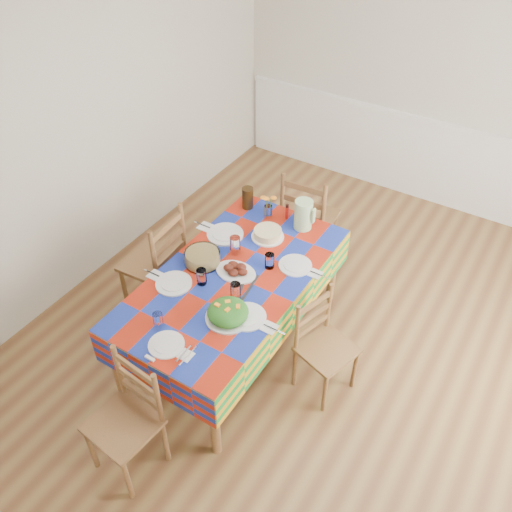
{
  "coord_description": "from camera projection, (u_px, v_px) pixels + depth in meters",
  "views": [
    {
      "loc": [
        1.03,
        -2.69,
        3.43
      ],
      "look_at": [
        -0.53,
        -0.2,
        0.89
      ],
      "focal_mm": 38.0,
      "sensor_mm": 36.0,
      "label": 1
    }
  ],
  "objects": [
    {
      "name": "room",
      "position": [
        342.0,
        214.0,
        3.5
      ],
      "size": [
        4.58,
        5.08,
        2.78
      ],
      "color": "brown",
      "rests_on": "ground"
    },
    {
      "name": "wainscot",
      "position": [
        435.0,
        161.0,
        5.66
      ],
      "size": [
        4.41,
        0.06,
        0.92
      ],
      "color": "white",
      "rests_on": "room"
    },
    {
      "name": "dining_table",
      "position": [
        233.0,
        284.0,
        4.01
      ],
      "size": [
        1.02,
        1.9,
        0.74
      ],
      "color": "brown",
      "rests_on": "room"
    },
    {
      "name": "setting_near_head",
      "position": [
        164.0,
        336.0,
        3.49
      ],
      "size": [
        0.38,
        0.25,
        0.11
      ],
      "color": "silver",
      "rests_on": "dining_table"
    },
    {
      "name": "setting_left_near",
      "position": [
        183.0,
        281.0,
        3.87
      ],
      "size": [
        0.48,
        0.29,
        0.13
      ],
      "rotation": [
        0.0,
        0.0,
        1.57
      ],
      "color": "silver",
      "rests_on": "dining_table"
    },
    {
      "name": "setting_left_far",
      "position": [
        228.0,
        238.0,
        4.24
      ],
      "size": [
        0.53,
        0.32,
        0.14
      ],
      "rotation": [
        0.0,
        0.0,
        1.57
      ],
      "color": "silver",
      "rests_on": "dining_table"
    },
    {
      "name": "setting_right_near",
      "position": [
        243.0,
        307.0,
        3.67
      ],
      "size": [
        0.5,
        0.29,
        0.13
      ],
      "rotation": [
        0.0,
        0.0,
        -1.57
      ],
      "color": "silver",
      "rests_on": "dining_table"
    },
    {
      "name": "setting_right_far",
      "position": [
        287.0,
        264.0,
        4.01
      ],
      "size": [
        0.47,
        0.27,
        0.12
      ],
      "rotation": [
        0.0,
        0.0,
        -1.57
      ],
      "color": "silver",
      "rests_on": "dining_table"
    },
    {
      "name": "meat_platter",
      "position": [
        236.0,
        270.0,
        3.96
      ],
      "size": [
        0.32,
        0.23,
        0.06
      ],
      "color": "silver",
      "rests_on": "dining_table"
    },
    {
      "name": "salad_platter",
      "position": [
        228.0,
        313.0,
        3.61
      ],
      "size": [
        0.31,
        0.31,
        0.13
      ],
      "color": "silver",
      "rests_on": "dining_table"
    },
    {
      "name": "pasta_bowl",
      "position": [
        202.0,
        258.0,
        4.03
      ],
      "size": [
        0.27,
        0.27,
        0.1
      ],
      "color": "white",
      "rests_on": "dining_table"
    },
    {
      "name": "cake",
      "position": [
        268.0,
        234.0,
        4.27
      ],
      "size": [
        0.26,
        0.26,
        0.07
      ],
      "color": "silver",
      "rests_on": "dining_table"
    },
    {
      "name": "serving_utensils",
      "position": [
        245.0,
        289.0,
        3.84
      ],
      "size": [
        0.15,
        0.33,
        0.01
      ],
      "color": "black",
      "rests_on": "dining_table"
    },
    {
      "name": "flower_vase",
      "position": [
        268.0,
        208.0,
        4.44
      ],
      "size": [
        0.13,
        0.11,
        0.22
      ],
      "color": "white",
      "rests_on": "dining_table"
    },
    {
      "name": "hot_sauce",
      "position": [
        287.0,
        211.0,
        4.44
      ],
      "size": [
        0.03,
        0.03,
        0.14
      ],
      "primitive_type": "cylinder",
      "color": "red",
      "rests_on": "dining_table"
    },
    {
      "name": "green_pitcher",
      "position": [
        303.0,
        215.0,
        4.31
      ],
      "size": [
        0.15,
        0.15,
        0.25
      ],
      "primitive_type": "cylinder",
      "color": "#ABD697",
      "rests_on": "dining_table"
    },
    {
      "name": "tea_pitcher",
      "position": [
        248.0,
        198.0,
        4.54
      ],
      "size": [
        0.1,
        0.1,
        0.19
      ],
      "primitive_type": "cylinder",
      "color": "black",
      "rests_on": "dining_table"
    },
    {
      "name": "name_card",
      "position": [
        150.0,
        358.0,
        3.37
      ],
      "size": [
        0.07,
        0.02,
        0.02
      ],
      "primitive_type": "cube",
      "color": "silver",
      "rests_on": "dining_table"
    },
    {
      "name": "chair_near",
      "position": [
        128.0,
        420.0,
        3.38
      ],
      "size": [
        0.44,
        0.42,
        0.91
      ],
      "rotation": [
        0.0,
        0.0,
        -0.1
      ],
      "color": "brown",
      "rests_on": "room"
    },
    {
      "name": "chair_far",
      "position": [
        308.0,
        219.0,
        4.87
      ],
      "size": [
        0.48,
        0.46,
        1.01
      ],
      "rotation": [
        0.0,
        0.0,
        3.21
      ],
      "color": "brown",
      "rests_on": "room"
    },
    {
      "name": "chair_left",
      "position": [
        157.0,
        263.0,
        4.41
      ],
      "size": [
        0.46,
        0.48,
        1.02
      ],
      "rotation": [
        0.0,
        0.0,
        -1.5
      ],
      "color": "brown",
      "rests_on": "room"
    },
    {
      "name": "chair_right",
      "position": [
        323.0,
        346.0,
        3.87
      ],
      "size": [
        0.45,
        0.46,
        0.84
      ],
      "rotation": [
        0.0,
        0.0,
        1.27
      ],
      "color": "brown",
      "rests_on": "room"
    }
  ]
}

